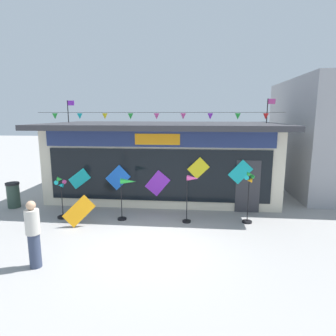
% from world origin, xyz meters
% --- Properties ---
extents(ground_plane, '(80.00, 80.00, 0.00)m').
position_xyz_m(ground_plane, '(0.00, 0.00, 0.00)').
color(ground_plane, '#9E9B99').
extents(kite_shop_building, '(9.90, 5.65, 4.35)m').
position_xyz_m(kite_shop_building, '(-0.18, 5.34, 1.68)').
color(kite_shop_building, beige).
rests_on(kite_shop_building, ground_plane).
extents(wind_spinner_far_left, '(0.40, 0.40, 1.52)m').
position_xyz_m(wind_spinner_far_left, '(-3.46, 1.77, 0.86)').
color(wind_spinner_far_left, black).
rests_on(wind_spinner_far_left, ground_plane).
extents(wind_spinner_left, '(0.68, 0.31, 1.50)m').
position_xyz_m(wind_spinner_left, '(-1.10, 1.82, 1.08)').
color(wind_spinner_left, black).
rests_on(wind_spinner_left, ground_plane).
extents(wind_spinner_center_left, '(0.55, 0.29, 1.66)m').
position_xyz_m(wind_spinner_center_left, '(1.13, 1.80, 1.15)').
color(wind_spinner_center_left, black).
rests_on(wind_spinner_center_left, ground_plane).
extents(wind_spinner_center_right, '(0.37, 0.33, 1.79)m').
position_xyz_m(wind_spinner_center_right, '(3.08, 1.94, 1.12)').
color(wind_spinner_center_right, black).
rests_on(wind_spinner_center_right, ground_plane).
extents(person_mid_plaza, '(0.34, 0.34, 1.68)m').
position_xyz_m(person_mid_plaza, '(-2.57, -1.55, 0.86)').
color(person_mid_plaza, '#333D56').
rests_on(person_mid_plaza, ground_plane).
extents(trash_bin, '(0.52, 0.52, 1.01)m').
position_xyz_m(trash_bin, '(-5.95, 2.75, 0.51)').
color(trash_bin, '#2D4238').
rests_on(trash_bin, ground_plane).
extents(display_kite_on_ground, '(1.05, 0.36, 1.05)m').
position_xyz_m(display_kite_on_ground, '(-2.54, 1.08, 0.52)').
color(display_kite_on_ground, orange).
rests_on(display_kite_on_ground, ground_plane).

